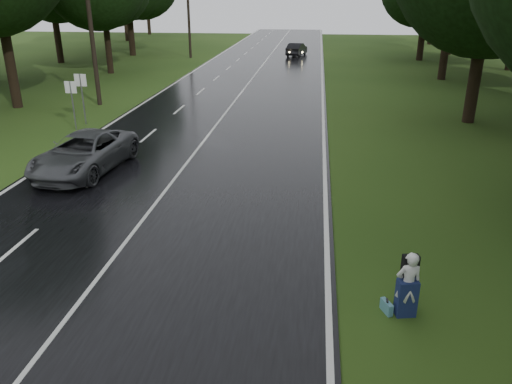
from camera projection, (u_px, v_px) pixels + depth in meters
ground at (85, 297)px, 11.97m from camera, size 160.00×160.00×0.00m
road at (227, 111)px, 30.38m from camera, size 12.00×140.00×0.04m
lane_center at (227, 111)px, 30.37m from camera, size 0.12×140.00×0.01m
grey_car at (84, 153)px, 19.97m from camera, size 3.01×5.66×1.51m
far_car at (297, 49)px, 56.02m from camera, size 2.33×4.48×1.40m
hitchhiker at (408, 286)px, 11.06m from camera, size 0.64×0.60×1.58m
suitcase at (386, 307)px, 11.34m from camera, size 0.26×0.41×0.29m
utility_pole_mid at (100, 105)px, 32.20m from camera, size 1.80×0.28×9.12m
utility_pole_far at (191, 58)px, 54.82m from camera, size 1.80×0.28×10.85m
road_sign_a at (76, 130)px, 26.40m from camera, size 0.61×0.10×2.54m
road_sign_b at (86, 124)px, 27.50m from camera, size 0.65×0.10×2.72m
tree_left_d at (18, 107)px, 31.49m from camera, size 10.57×10.57×16.52m
tree_left_e at (111, 73)px, 44.57m from camera, size 8.98×8.98×14.04m
tree_left_f at (133, 55)px, 56.92m from camera, size 9.22×9.22×14.41m
tree_right_d at (468, 122)px, 27.96m from camera, size 9.17×9.17×14.33m
tree_right_e at (441, 79)px, 41.42m from camera, size 9.43×9.43×14.73m
tree_right_f at (419, 60)px, 52.86m from camera, size 8.24×8.24×12.87m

